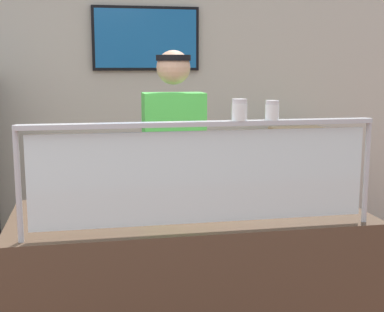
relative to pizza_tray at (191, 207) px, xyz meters
The scene contains 10 objects.
shop_rear_unit 2.37m from the pizza_tray, 90.30° to the left, with size 6.13×0.13×2.70m.
serving_counter 0.49m from the pizza_tray, 126.14° to the right, with size 1.73×0.78×0.95m, color #4C3828.
sneeze_guard 0.45m from the pizza_tray, 92.17° to the right, with size 1.55×0.06×0.48m.
pizza_tray is the anchor object (origin of this frame).
pizza_server 0.05m from the pizza_tray, 153.01° to the right, with size 0.07×0.28×0.01m, color #ADAFB7.
parmesan_shaker 0.63m from the pizza_tray, 67.62° to the right, with size 0.07×0.07×0.09m.
pepper_flake_shaker 0.68m from the pizza_tray, 50.28° to the right, with size 0.06×0.06×0.08m.
worker_figure 0.73m from the pizza_tray, 87.01° to the left, with size 0.41×0.50×1.76m.
prep_shelf 2.35m from the pizza_tray, 53.76° to the left, with size 0.70×0.55×0.89m, color #B7BABF.
pizza_box_stack 2.30m from the pizza_tray, 53.72° to the left, with size 0.50×0.50×0.22m.
Camera 1 is at (0.38, -2.14, 1.66)m, focal length 50.12 mm.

